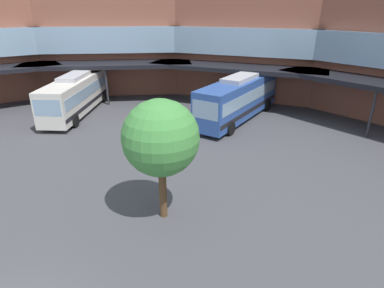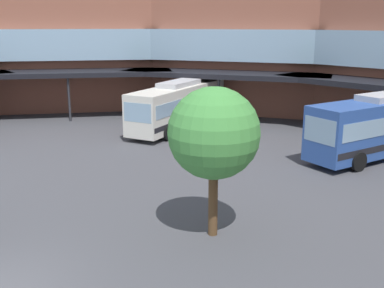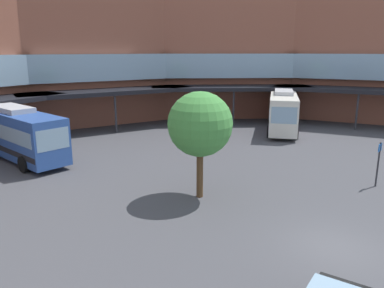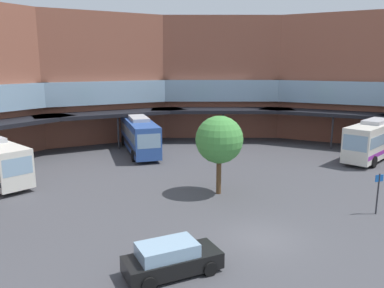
% 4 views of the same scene
% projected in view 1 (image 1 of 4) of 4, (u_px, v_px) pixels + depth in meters
% --- Properties ---
extents(station_building, '(71.81, 40.76, 15.16)m').
position_uv_depth(station_building, '(208.00, 37.00, 23.30)').
color(station_building, '#93543F').
rests_on(station_building, ground).
extents(bus_1, '(4.69, 11.89, 3.85)m').
position_uv_depth(bus_1, '(239.00, 98.00, 28.46)').
color(bus_1, '#2D519E').
rests_on(bus_1, ground).
extents(bus_3, '(5.95, 11.57, 3.64)m').
position_uv_depth(bus_3, '(76.00, 94.00, 30.12)').
color(bus_3, silver).
rests_on(bus_3, ground).
extents(plaza_tree, '(3.44, 3.44, 5.77)m').
position_uv_depth(plaza_tree, '(161.00, 138.00, 14.19)').
color(plaza_tree, brown).
rests_on(plaza_tree, ground).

